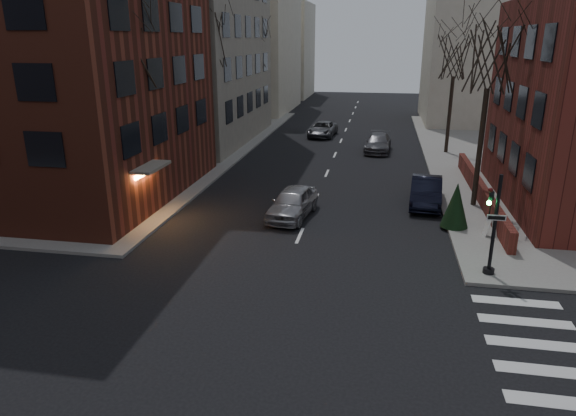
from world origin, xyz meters
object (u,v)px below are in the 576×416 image
object	(u,v)px
traffic_signal	(492,231)
tree_right_b	(455,56)
streetlamp_far	(267,86)
car_lane_far	(322,129)
parked_sedan	(426,192)
tree_left_c	(256,48)
car_lane_gray	(378,143)
tree_right_a	(491,57)
streetlamp_near	(201,113)
tree_left_b	(209,38)
evergreen_shrub	(456,205)
car_lane_silver	(292,203)
sandwich_board	(490,227)
tree_left_a	(130,48)

from	to	relation	value
traffic_signal	tree_right_b	world-z (taller)	tree_right_b
streetlamp_far	car_lane_far	world-z (taller)	streetlamp_far
car_lane_far	streetlamp_far	bearing A→B (deg)	151.85
parked_sedan	tree_left_c	bearing A→B (deg)	128.85
car_lane_gray	traffic_signal	bearing A→B (deg)	-75.17
tree_right_a	streetlamp_near	bearing A→B (deg)	166.76
tree_left_b	evergreen_shrub	bearing A→B (deg)	-36.21
evergreen_shrub	tree_right_b	bearing A→B (deg)	85.18
car_lane_silver	sandwich_board	xyz separation A→B (m)	(9.60, -1.37, -0.21)
tree_right_a	streetlamp_far	distance (m)	29.65
tree_right_b	car_lane_gray	bearing A→B (deg)	-178.88
parked_sedan	sandwich_board	distance (m)	5.37
parked_sedan	car_lane_silver	size ratio (longest dim) A/B	1.03
tree_left_b	tree_left_c	size ratio (longest dim) A/B	1.11
tree_left_a	tree_right_b	bearing A→B (deg)	45.64
tree_left_c	parked_sedan	size ratio (longest dim) A/B	2.05
streetlamp_near	car_lane_silver	world-z (taller)	streetlamp_near
car_lane_gray	sandwich_board	xyz separation A→B (m)	(5.44, -18.67, -0.14)
sandwich_board	evergreen_shrub	xyz separation A→B (m)	(-1.50, 0.99, 0.69)
tree_right_a	evergreen_shrub	xyz separation A→B (m)	(-1.50, -3.79, -6.77)
tree_right_b	car_lane_far	size ratio (longest dim) A/B	1.88
tree_right_b	car_lane_far	bearing A→B (deg)	151.05
tree_right_b	evergreen_shrub	world-z (taller)	tree_right_b
traffic_signal	tree_left_a	distance (m)	18.66
tree_left_c	car_lane_silver	size ratio (longest dim) A/B	2.12
traffic_signal	tree_left_c	size ratio (longest dim) A/B	0.41
sandwich_board	tree_left_c	bearing A→B (deg)	115.19
tree_left_a	parked_sedan	xyz separation A→B (m)	(15.00, 3.92, -7.69)
car_lane_gray	sandwich_board	world-z (taller)	car_lane_gray
tree_left_a	tree_left_c	xyz separation A→B (m)	(0.00, 26.00, -0.44)
tree_left_b	streetlamp_far	world-z (taller)	tree_left_b
parked_sedan	sandwich_board	world-z (taller)	parked_sedan
car_lane_far	evergreen_shrub	xyz separation A→B (m)	(9.24, -23.73, 0.58)
sandwich_board	evergreen_shrub	world-z (taller)	evergreen_shrub
parked_sedan	car_lane_silver	xyz separation A→B (m)	(-7.00, -3.32, 0.00)
tree_right_b	streetlamp_near	world-z (taller)	tree_right_b
tree_left_a	tree_right_a	size ratio (longest dim) A/B	1.06
tree_left_b	car_lane_silver	world-z (taller)	tree_left_b
tree_left_b	streetlamp_near	size ratio (longest dim) A/B	1.72
tree_left_a	tree_left_b	xyz separation A→B (m)	(0.00, 12.00, 0.44)
tree_right_b	car_lane_silver	world-z (taller)	tree_right_b
streetlamp_near	parked_sedan	bearing A→B (deg)	-15.83
tree_left_c	sandwich_board	bearing A→B (deg)	-56.69
traffic_signal	streetlamp_far	bearing A→B (deg)	116.06
tree_right_b	tree_left_b	bearing A→B (deg)	-161.18
tree_right_b	sandwich_board	bearing A→B (deg)	-90.01
tree_left_a	tree_left_c	size ratio (longest dim) A/B	1.06
tree_right_a	parked_sedan	distance (m)	7.70
car_lane_silver	car_lane_far	size ratio (longest dim) A/B	0.94
tree_right_a	car_lane_gray	xyz separation A→B (m)	(-5.44, 13.89, -7.32)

